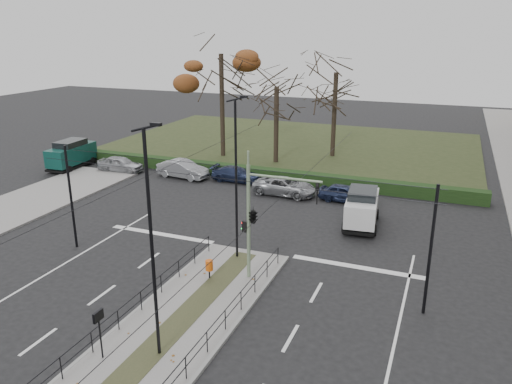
{
  "coord_description": "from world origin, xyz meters",
  "views": [
    {
      "loc": [
        9.84,
        -18.77,
        12.03
      ],
      "look_at": [
        0.02,
        5.96,
        3.29
      ],
      "focal_mm": 35.0,
      "sensor_mm": 36.0,
      "label": 1
    }
  ],
  "objects_px": {
    "rust_tree": "(221,54)",
    "parked_car_fifth": "(345,193)",
    "info_panel": "(99,321)",
    "white_van": "(362,207)",
    "streetlamp_median_near": "(152,245)",
    "parked_car_second": "(183,169)",
    "bare_tree_center": "(336,79)",
    "green_van": "(71,154)",
    "bare_tree_near": "(277,93)",
    "litter_bin": "(209,266)",
    "parked_car_fourth": "(285,186)",
    "traffic_light": "(255,214)",
    "parked_car_first": "(120,164)",
    "parked_car_third": "(237,174)",
    "streetlamp_median_far": "(236,179)"
  },
  "relations": [
    {
      "from": "parked_car_fourth",
      "to": "bare_tree_near",
      "type": "bearing_deg",
      "value": 25.69
    },
    {
      "from": "info_panel",
      "to": "parked_car_fifth",
      "type": "bearing_deg",
      "value": 77.84
    },
    {
      "from": "bare_tree_near",
      "to": "green_van",
      "type": "bearing_deg",
      "value": -152.74
    },
    {
      "from": "litter_bin",
      "to": "bare_tree_center",
      "type": "xyz_separation_m",
      "value": [
        -0.26,
        27.39,
        6.7
      ]
    },
    {
      "from": "streetlamp_median_near",
      "to": "parked_car_third",
      "type": "height_order",
      "value": "streetlamp_median_near"
    },
    {
      "from": "info_panel",
      "to": "white_van",
      "type": "bearing_deg",
      "value": 69.19
    },
    {
      "from": "parked_car_first",
      "to": "bare_tree_center",
      "type": "xyz_separation_m",
      "value": [
        16.07,
        12.33,
        6.83
      ]
    },
    {
      "from": "green_van",
      "to": "parked_car_fifth",
      "type": "relative_size",
      "value": 1.38
    },
    {
      "from": "parked_car_second",
      "to": "bare_tree_center",
      "type": "bearing_deg",
      "value": -33.99
    },
    {
      "from": "green_van",
      "to": "traffic_light",
      "type": "bearing_deg",
      "value": -30.38
    },
    {
      "from": "traffic_light",
      "to": "white_van",
      "type": "height_order",
      "value": "traffic_light"
    },
    {
      "from": "traffic_light",
      "to": "streetlamp_median_far",
      "type": "relative_size",
      "value": 0.66
    },
    {
      "from": "streetlamp_median_near",
      "to": "rust_tree",
      "type": "height_order",
      "value": "rust_tree"
    },
    {
      "from": "info_panel",
      "to": "bare_tree_near",
      "type": "xyz_separation_m",
      "value": [
        -3.72,
        30.22,
        4.82
      ]
    },
    {
      "from": "streetlamp_median_near",
      "to": "litter_bin",
      "type": "bearing_deg",
      "value": 98.89
    },
    {
      "from": "bare_tree_center",
      "to": "parked_car_fourth",
      "type": "bearing_deg",
      "value": -92.57
    },
    {
      "from": "parked_car_first",
      "to": "streetlamp_median_near",
      "type": "bearing_deg",
      "value": -144.82
    },
    {
      "from": "streetlamp_median_near",
      "to": "parked_car_fifth",
      "type": "relative_size",
      "value": 2.39
    },
    {
      "from": "traffic_light",
      "to": "parked_car_third",
      "type": "xyz_separation_m",
      "value": [
        -7.75,
        15.27,
        -2.92
      ]
    },
    {
      "from": "litter_bin",
      "to": "parked_car_fourth",
      "type": "relative_size",
      "value": 0.2
    },
    {
      "from": "parked_car_second",
      "to": "parked_car_fourth",
      "type": "height_order",
      "value": "parked_car_second"
    },
    {
      "from": "traffic_light",
      "to": "streetlamp_median_far",
      "type": "distance_m",
      "value": 2.84
    },
    {
      "from": "green_van",
      "to": "parked_car_fourth",
      "type": "bearing_deg",
      "value": -0.58
    },
    {
      "from": "info_panel",
      "to": "parked_car_third",
      "type": "height_order",
      "value": "info_panel"
    },
    {
      "from": "traffic_light",
      "to": "parked_car_third",
      "type": "bearing_deg",
      "value": 116.9
    },
    {
      "from": "parked_car_second",
      "to": "bare_tree_near",
      "type": "bearing_deg",
      "value": -30.72
    },
    {
      "from": "litter_bin",
      "to": "streetlamp_median_near",
      "type": "xyz_separation_m",
      "value": [
        0.96,
        -6.16,
        3.87
      ]
    },
    {
      "from": "info_panel",
      "to": "streetlamp_median_near",
      "type": "height_order",
      "value": "streetlamp_median_near"
    },
    {
      "from": "parked_car_second",
      "to": "bare_tree_center",
      "type": "xyz_separation_m",
      "value": [
        10.05,
        11.89,
        6.78
      ]
    },
    {
      "from": "parked_car_second",
      "to": "bare_tree_near",
      "type": "relative_size",
      "value": 0.49
    },
    {
      "from": "parked_car_first",
      "to": "parked_car_fourth",
      "type": "xyz_separation_m",
      "value": [
        15.48,
        -0.74,
        -0.03
      ]
    },
    {
      "from": "parked_car_first",
      "to": "white_van",
      "type": "relative_size",
      "value": 0.87
    },
    {
      "from": "white_van",
      "to": "green_van",
      "type": "xyz_separation_m",
      "value": [
        -26.85,
        4.31,
        0.06
      ]
    },
    {
      "from": "parked_car_fourth",
      "to": "bare_tree_near",
      "type": "height_order",
      "value": "bare_tree_near"
    },
    {
      "from": "green_van",
      "to": "bare_tree_near",
      "type": "xyz_separation_m",
      "value": [
        16.52,
        8.51,
        5.22
      ]
    },
    {
      "from": "rust_tree",
      "to": "parked_car_fifth",
      "type": "bearing_deg",
      "value": -32.88
    },
    {
      "from": "rust_tree",
      "to": "parked_car_fifth",
      "type": "height_order",
      "value": "rust_tree"
    },
    {
      "from": "streetlamp_median_near",
      "to": "traffic_light",
      "type": "bearing_deg",
      "value": 80.85
    },
    {
      "from": "parked_car_fourth",
      "to": "parked_car_fifth",
      "type": "bearing_deg",
      "value": -86.81
    },
    {
      "from": "parked_car_second",
      "to": "info_panel",
      "type": "bearing_deg",
      "value": -151.29
    },
    {
      "from": "info_panel",
      "to": "streetlamp_median_near",
      "type": "relative_size",
      "value": 0.22
    },
    {
      "from": "streetlamp_median_near",
      "to": "green_van",
      "type": "relative_size",
      "value": 1.74
    },
    {
      "from": "traffic_light",
      "to": "streetlamp_median_near",
      "type": "bearing_deg",
      "value": -99.15
    },
    {
      "from": "traffic_light",
      "to": "parked_car_second",
      "type": "bearing_deg",
      "value": 130.35
    },
    {
      "from": "green_van",
      "to": "bare_tree_center",
      "type": "bearing_deg",
      "value": 31.6
    },
    {
      "from": "white_van",
      "to": "parked_car_third",
      "type": "bearing_deg",
      "value": 152.32
    },
    {
      "from": "streetlamp_median_near",
      "to": "green_van",
      "type": "height_order",
      "value": "streetlamp_median_near"
    },
    {
      "from": "litter_bin",
      "to": "green_van",
      "type": "height_order",
      "value": "green_van"
    },
    {
      "from": "green_van",
      "to": "parked_car_third",
      "type": "bearing_deg",
      "value": 6.03
    },
    {
      "from": "parked_car_second",
      "to": "parked_car_fifth",
      "type": "xyz_separation_m",
      "value": [
        14.04,
        -1.09,
        -0.11
      ]
    }
  ]
}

